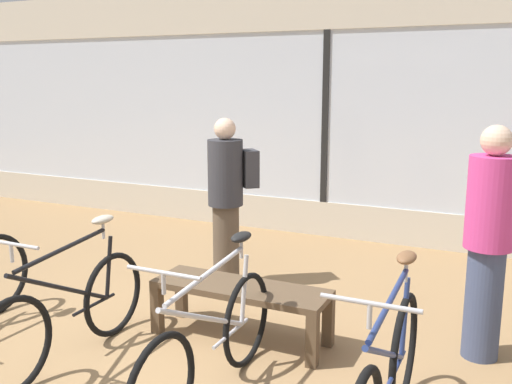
# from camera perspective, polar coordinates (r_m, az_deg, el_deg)

# --- Properties ---
(ground_plane) EXTENTS (24.00, 24.00, 0.00)m
(ground_plane) POSITION_cam_1_polar(r_m,az_deg,el_deg) (4.23, -11.53, -17.47)
(ground_plane) COLOR #99754C
(shop_back_wall) EXTENTS (12.00, 0.08, 3.20)m
(shop_back_wall) POSITION_cam_1_polar(r_m,az_deg,el_deg) (7.27, 7.01, 8.24)
(shop_back_wall) COLOR beige
(shop_back_wall) RESTS_ON ground_plane
(bicycle_left) EXTENTS (0.46, 1.67, 1.02)m
(bicycle_left) POSITION_cam_1_polar(r_m,az_deg,el_deg) (4.38, -18.14, -11.28)
(bicycle_left) COLOR black
(bicycle_left) RESTS_ON ground_plane
(bicycle_right) EXTENTS (0.46, 1.74, 1.02)m
(bicycle_right) POSITION_cam_1_polar(r_m,az_deg,el_deg) (3.71, -4.54, -14.85)
(bicycle_right) COLOR black
(bicycle_right) RESTS_ON ground_plane
(bicycle_far_right) EXTENTS (0.46, 1.74, 1.05)m
(bicycle_far_right) POSITION_cam_1_polar(r_m,az_deg,el_deg) (3.32, 12.92, -18.16)
(bicycle_far_right) COLOR black
(bicycle_far_right) RESTS_ON ground_plane
(display_bench) EXTENTS (1.40, 0.44, 0.44)m
(display_bench) POSITION_cam_1_polar(r_m,az_deg,el_deg) (4.50, -1.57, -10.26)
(display_bench) COLOR brown
(display_bench) RESTS_ON ground_plane
(customer_near_rack) EXTENTS (0.41, 0.41, 1.71)m
(customer_near_rack) POSITION_cam_1_polar(r_m,az_deg,el_deg) (4.38, 22.22, -4.38)
(customer_near_rack) COLOR #424C6B
(customer_near_rack) RESTS_ON ground_plane
(customer_by_window) EXTENTS (0.55, 0.54, 1.65)m
(customer_by_window) POSITION_cam_1_polar(r_m,az_deg,el_deg) (5.55, -2.87, -0.44)
(customer_by_window) COLOR brown
(customer_by_window) RESTS_ON ground_plane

